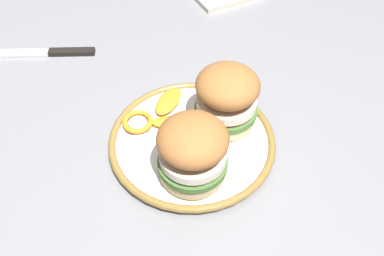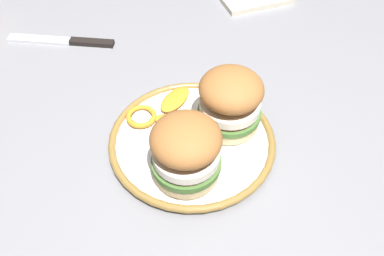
% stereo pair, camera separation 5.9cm
% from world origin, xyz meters
% --- Properties ---
extents(dining_table, '(1.28, 1.08, 0.76)m').
position_xyz_m(dining_table, '(0.00, 0.00, 0.67)').
color(dining_table, gray).
rests_on(dining_table, ground).
extents(dinner_plate, '(0.26, 0.26, 0.02)m').
position_xyz_m(dinner_plate, '(-0.05, 0.04, 0.77)').
color(dinner_plate, white).
rests_on(dinner_plate, dining_table).
extents(sandwich_half_left, '(0.14, 0.14, 0.10)m').
position_xyz_m(sandwich_half_left, '(-0.03, -0.02, 0.83)').
color(sandwich_half_left, beige).
rests_on(sandwich_half_left, dinner_plate).
extents(sandwich_half_right, '(0.14, 0.14, 0.10)m').
position_xyz_m(sandwich_half_right, '(-0.12, 0.06, 0.83)').
color(sandwich_half_right, beige).
rests_on(sandwich_half_right, dinner_plate).
extents(orange_peel_curled, '(0.07, 0.07, 0.01)m').
position_xyz_m(orange_peel_curled, '(0.00, 0.12, 0.78)').
color(orange_peel_curled, orange).
rests_on(orange_peel_curled, dinner_plate).
extents(orange_peel_strip_long, '(0.05, 0.08, 0.01)m').
position_xyz_m(orange_peel_strip_long, '(-0.02, 0.06, 0.79)').
color(orange_peel_strip_long, orange).
rests_on(orange_peel_strip_long, dinner_plate).
extents(orange_peel_strip_short, '(0.08, 0.07, 0.01)m').
position_xyz_m(orange_peel_strip_short, '(0.03, 0.06, 0.79)').
color(orange_peel_strip_short, orange).
rests_on(orange_peel_strip_short, dinner_plate).
extents(table_knife, '(0.07, 0.22, 0.01)m').
position_xyz_m(table_knife, '(0.25, 0.26, 0.77)').
color(table_knife, silver).
rests_on(table_knife, dining_table).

